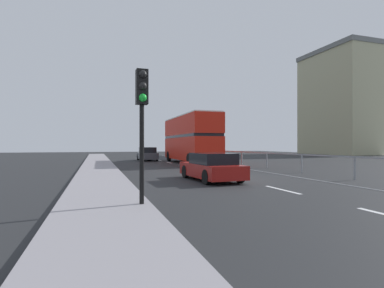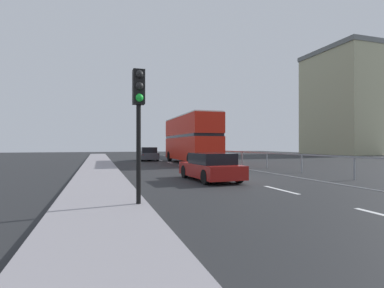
# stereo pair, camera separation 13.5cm
# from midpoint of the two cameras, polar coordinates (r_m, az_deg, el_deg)

# --- Properties ---
(ground_plane) EXTENTS (73.51, 120.00, 0.10)m
(ground_plane) POSITION_cam_midpoint_polar(r_m,az_deg,el_deg) (15.15, 8.14, -6.68)
(ground_plane) COLOR #252628
(near_sidewalk_kerb) EXTENTS (2.38, 80.00, 0.14)m
(near_sidewalk_kerb) POSITION_cam_midpoint_polar(r_m,az_deg,el_deg) (13.65, -17.01, -6.89)
(near_sidewalk_kerb) COLOR gray
(near_sidewalk_kerb) RESTS_ON ground
(lane_paint_markings) EXTENTS (3.47, 46.00, 0.01)m
(lane_paint_markings) POSITION_cam_midpoint_polar(r_m,az_deg,el_deg) (23.50, 3.88, -4.24)
(lane_paint_markings) COLOR silver
(lane_paint_markings) RESTS_ON ground
(bridge_side_railing) EXTENTS (0.10, 42.00, 1.13)m
(bridge_side_railing) POSITION_cam_midpoint_polar(r_m,az_deg,el_deg) (25.41, 9.75, -1.86)
(bridge_side_railing) COLOR gray
(bridge_side_railing) RESTS_ON ground
(distant_building_block) EXTENTS (18.11, 13.47, 18.67)m
(distant_building_block) POSITION_cam_midpoint_polar(r_m,az_deg,el_deg) (63.49, 29.91, 6.80)
(distant_building_block) COLOR tan
(distant_building_block) RESTS_ON ground
(double_decker_bus_red) EXTENTS (2.60, 10.29, 4.27)m
(double_decker_bus_red) POSITION_cam_midpoint_polar(r_m,az_deg,el_deg) (27.17, -0.14, 1.13)
(double_decker_bus_red) COLOR red
(double_decker_bus_red) RESTS_ON ground
(hatchback_car_near) EXTENTS (1.94, 4.16, 1.29)m
(hatchback_car_near) POSITION_cam_midpoint_polar(r_m,az_deg,el_deg) (14.06, 3.82, -4.43)
(hatchback_car_near) COLOR maroon
(hatchback_car_near) RESTS_ON ground
(traffic_signal_pole) EXTENTS (0.30, 0.42, 3.48)m
(traffic_signal_pole) POSITION_cam_midpoint_polar(r_m,az_deg,el_deg) (7.90, -9.67, 7.73)
(traffic_signal_pole) COLOR black
(traffic_signal_pole) RESTS_ON near_sidewalk_kerb
(sedan_car_ahead) EXTENTS (1.90, 4.20, 1.42)m
(sedan_car_ahead) POSITION_cam_midpoint_polar(r_m,az_deg,el_deg) (32.02, -8.31, -1.94)
(sedan_car_ahead) COLOR #41464E
(sedan_car_ahead) RESTS_ON ground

